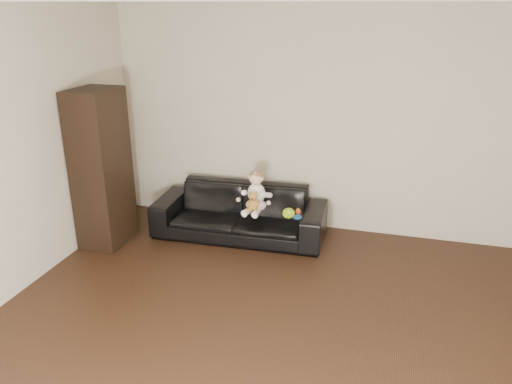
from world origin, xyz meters
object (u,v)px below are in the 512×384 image
(toy_rattle, at_px, (298,212))
(teddy_bear, at_px, (253,202))
(toy_green, at_px, (289,213))
(cabinet, at_px, (101,169))
(toy_blue_disc, at_px, (297,217))
(baby, at_px, (256,193))
(sofa, at_px, (240,212))

(toy_rattle, bearing_deg, teddy_bear, -161.01)
(toy_green, relative_size, toy_rattle, 2.59)
(cabinet, xyz_separation_m, toy_blue_disc, (2.13, 0.39, -0.49))
(cabinet, relative_size, toy_green, 10.97)
(baby, bearing_deg, cabinet, -156.72)
(sofa, bearing_deg, toy_rattle, -9.02)
(baby, distance_m, toy_blue_disc, 0.54)
(sofa, distance_m, cabinet, 1.63)
(teddy_bear, relative_size, toy_green, 1.39)
(sofa, distance_m, toy_rattle, 0.73)
(cabinet, xyz_separation_m, baby, (1.64, 0.46, -0.29))
(baby, height_order, toy_green, baby)
(baby, xyz_separation_m, toy_blue_disc, (0.49, -0.07, -0.20))
(cabinet, bearing_deg, baby, 15.35)
(sofa, xyz_separation_m, baby, (0.23, -0.11, 0.30))
(baby, relative_size, toy_blue_disc, 4.54)
(toy_blue_disc, bearing_deg, baby, 171.93)
(toy_rattle, bearing_deg, cabinet, -167.12)
(cabinet, distance_m, baby, 1.72)
(cabinet, bearing_deg, teddy_bear, 10.55)
(sofa, relative_size, teddy_bear, 8.93)
(teddy_bear, bearing_deg, toy_green, 2.11)
(cabinet, distance_m, toy_blue_disc, 2.22)
(sofa, height_order, toy_blue_disc, sofa)
(baby, bearing_deg, sofa, 161.72)
(toy_green, height_order, toy_blue_disc, toy_green)
(baby, relative_size, toy_rattle, 7.59)
(toy_rattle, bearing_deg, baby, -177.56)
(toy_blue_disc, bearing_deg, toy_rattle, 96.19)
(teddy_bear, bearing_deg, sofa, 129.20)
(toy_green, bearing_deg, cabinet, -169.91)
(toy_rattle, xyz_separation_m, toy_blue_disc, (0.01, -0.09, -0.02))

